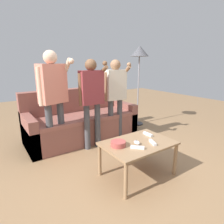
% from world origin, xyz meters
% --- Properties ---
extents(ground_plane, '(12.00, 12.00, 0.00)m').
position_xyz_m(ground_plane, '(0.00, 0.00, 0.00)').
color(ground_plane, '#93704C').
extents(couch, '(2.00, 0.83, 0.91)m').
position_xyz_m(couch, '(0.12, 1.38, 0.31)').
color(couch, brown).
rests_on(couch, ground).
extents(coffee_table, '(0.86, 0.59, 0.45)m').
position_xyz_m(coffee_table, '(0.16, -0.15, 0.39)').
color(coffee_table, '#997551').
rests_on(coffee_table, ground).
extents(snack_bowl, '(0.18, 0.18, 0.06)m').
position_xyz_m(snack_bowl, '(-0.10, -0.10, 0.48)').
color(snack_bowl, '#B24C47').
rests_on(snack_bowl, coffee_table).
extents(game_remote_nunchuk, '(0.06, 0.09, 0.05)m').
position_xyz_m(game_remote_nunchuk, '(0.11, -0.19, 0.47)').
color(game_remote_nunchuk, white).
rests_on(game_remote_nunchuk, coffee_table).
extents(floor_lamp, '(0.40, 0.40, 1.74)m').
position_xyz_m(floor_lamp, '(1.55, 1.40, 1.54)').
color(floor_lamp, '#2D2D33').
rests_on(floor_lamp, ground).
extents(player_left, '(0.51, 0.35, 1.57)m').
position_xyz_m(player_left, '(-0.48, 1.00, 0.99)').
color(player_left, '#47474C').
rests_on(player_left, ground).
extents(player_center, '(0.43, 0.30, 1.45)m').
position_xyz_m(player_center, '(0.09, 0.87, 0.91)').
color(player_center, '#47474C').
rests_on(player_center, ground).
extents(player_right, '(0.42, 0.32, 1.45)m').
position_xyz_m(player_right, '(0.61, 0.96, 0.91)').
color(player_right, '#47474C').
rests_on(player_right, ground).
extents(game_remote_wand_near, '(0.04, 0.16, 0.03)m').
position_xyz_m(game_remote_wand_near, '(0.43, -0.05, 0.46)').
color(game_remote_wand_near, white).
rests_on(game_remote_wand_near, coffee_table).
extents(game_remote_wand_far, '(0.14, 0.14, 0.03)m').
position_xyz_m(game_remote_wand_far, '(0.04, -0.28, 0.46)').
color(game_remote_wand_far, white).
rests_on(game_remote_wand_far, coffee_table).
extents(game_remote_wand_spare, '(0.09, 0.15, 0.03)m').
position_xyz_m(game_remote_wand_spare, '(0.28, -0.28, 0.46)').
color(game_remote_wand_spare, white).
rests_on(game_remote_wand_spare, coffee_table).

